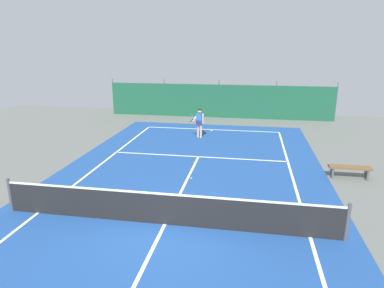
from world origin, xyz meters
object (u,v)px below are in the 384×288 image
(tennis_net, at_px, (165,209))
(tennis_player, at_px, (199,121))
(courtside_bench, at_px, (350,169))
(tennis_ball_near_player, at_px, (191,178))
(parked_car, at_px, (194,100))

(tennis_net, bearing_deg, tennis_player, 92.89)
(tennis_net, bearing_deg, courtside_bench, 37.29)
(tennis_ball_near_player, bearing_deg, tennis_net, -92.40)
(tennis_player, relative_size, tennis_ball_near_player, 24.85)
(tennis_ball_near_player, bearing_deg, courtside_bench, 10.94)
(tennis_net, relative_size, tennis_ball_near_player, 153.33)
(tennis_player, distance_m, courtside_bench, 8.54)
(parked_car, xyz_separation_m, courtside_bench, (8.53, -13.40, -0.46))
(tennis_net, distance_m, parked_car, 18.35)
(tennis_ball_near_player, relative_size, parked_car, 0.02)
(parked_car, bearing_deg, tennis_ball_near_player, -81.88)
(tennis_net, relative_size, tennis_player, 6.17)
(parked_car, bearing_deg, tennis_player, -79.38)
(parked_car, height_order, courtside_bench, parked_car)
(parked_car, bearing_deg, courtside_bench, -58.63)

